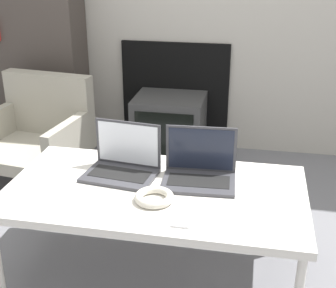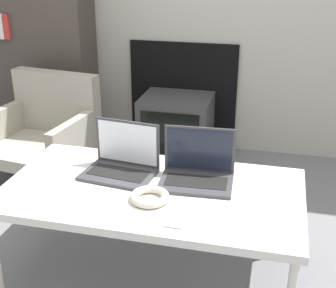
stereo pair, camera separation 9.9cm
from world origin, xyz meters
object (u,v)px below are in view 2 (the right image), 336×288
armchair (46,127)px  headphones (150,197)px  laptop_left (122,162)px  tv (176,127)px  phone (176,218)px  laptop_right (197,170)px

armchair → headphones: bearing=-36.8°
laptop_left → tv: bearing=97.5°
headphones → armchair: (-1.01, 0.99, -0.15)m
tv → armchair: bearing=-150.4°
tv → armchair: armchair is taller
headphones → phone: bearing=-39.9°
headphones → phone: (0.14, -0.12, -0.01)m
armchair → laptop_right: bearing=-25.6°
phone → armchair: armchair is taller
tv → laptop_right: bearing=-73.0°
laptop_right → headphones: size_ratio=2.02×
phone → tv: 1.61m
phone → laptop_right: bearing=86.4°
laptop_right → phone: size_ratio=2.51×
laptop_right → armchair: laptop_right is taller
laptop_right → tv: size_ratio=0.68×
phone → armchair: bearing=135.9°
headphones → laptop_left: bearing=131.5°
laptop_right → tv: bearing=103.8°
headphones → armchair: 1.42m
headphones → phone: size_ratio=1.25×
laptop_right → armchair: bearing=143.5°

